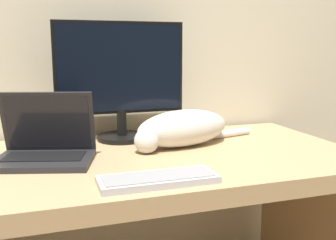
# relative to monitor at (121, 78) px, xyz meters

# --- Properties ---
(wall_back) EXTENTS (6.40, 0.06, 2.60)m
(wall_back) POSITION_rel_monitor_xyz_m (-0.01, 0.19, 0.29)
(wall_back) COLOR beige
(wall_back) RESTS_ON ground_plane
(desk) EXTENTS (1.64, 0.80, 0.75)m
(desk) POSITION_rel_monitor_xyz_m (-0.01, -0.27, -0.41)
(desk) COLOR tan
(desk) RESTS_ON ground_plane
(monitor) EXTENTS (0.53, 0.21, 0.49)m
(monitor) POSITION_rel_monitor_xyz_m (0.00, 0.00, 0.00)
(monitor) COLOR black
(monitor) RESTS_ON desk
(laptop) EXTENTS (0.37, 0.30, 0.23)m
(laptop) POSITION_rel_monitor_xyz_m (-0.31, -0.24, -0.21)
(laptop) COLOR #232326
(laptop) RESTS_ON desk
(external_keyboard) EXTENTS (0.34, 0.13, 0.02)m
(external_keyboard) POSITION_rel_monitor_xyz_m (-0.01, -0.57, -0.25)
(external_keyboard) COLOR #BCBCC1
(external_keyboard) RESTS_ON desk
(cat) EXTENTS (0.57, 0.26, 0.14)m
(cat) POSITION_rel_monitor_xyz_m (0.20, -0.19, -0.18)
(cat) COLOR silver
(cat) RESTS_ON desk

